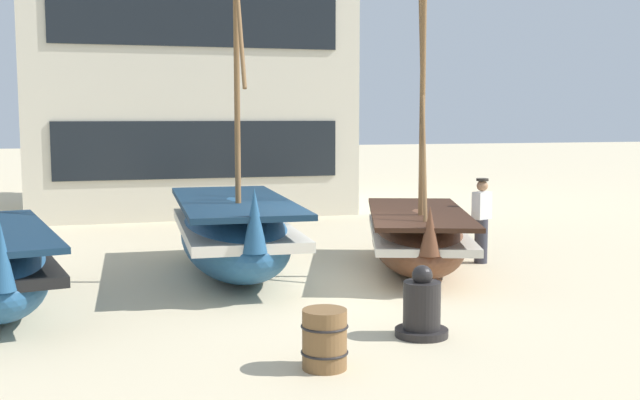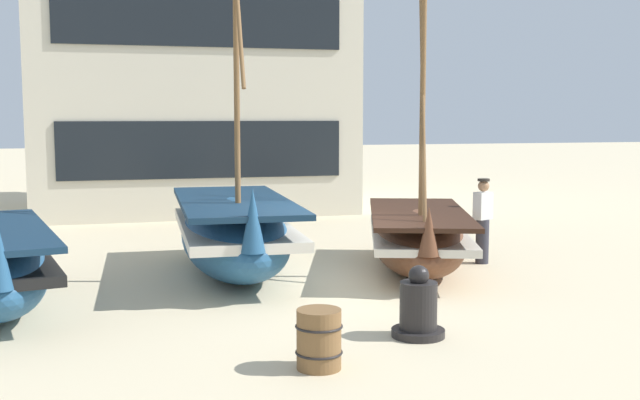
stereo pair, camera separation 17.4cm
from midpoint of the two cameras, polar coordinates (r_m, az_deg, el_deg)
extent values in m
plane|color=beige|center=(13.09, 1.52, -6.57)|extent=(120.00, 120.00, 0.00)
ellipsoid|color=#23517A|center=(14.13, -6.05, -2.74)|extent=(2.05, 5.19, 1.41)
cube|color=silver|center=(14.10, -6.06, -2.03)|extent=(2.07, 4.99, 0.17)
cube|color=#132C43|center=(14.04, -6.08, -0.13)|extent=(2.11, 5.09, 0.10)
cone|color=#23517A|center=(11.62, -4.59, -1.53)|extent=(0.39, 0.39, 0.99)
cylinder|color=brown|center=(13.36, -5.87, 10.79)|extent=(0.10, 0.10, 5.97)
cube|color=brown|center=(14.44, -6.26, -0.57)|extent=(1.80, 0.22, 0.06)
ellipsoid|color=brown|center=(14.57, 7.66, -3.02)|extent=(3.03, 4.85, 1.14)
cube|color=silver|center=(14.55, 7.66, -2.47)|extent=(2.99, 4.68, 0.14)
cube|color=#351E13|center=(14.49, 7.69, -0.98)|extent=(3.05, 4.77, 0.08)
cone|color=brown|center=(12.35, 8.49, -2.32)|extent=(0.43, 0.43, 0.80)
cylinder|color=brown|center=(13.81, 8.00, 6.83)|extent=(0.10, 0.10, 4.52)
cylinder|color=brown|center=(13.82, 8.01, 7.88)|extent=(0.63, 1.75, 4.41)
cube|color=brown|center=(14.85, 7.57, -1.29)|extent=(1.59, 0.65, 0.06)
cylinder|color=#33333D|center=(15.52, 12.29, -3.02)|extent=(0.26, 0.26, 0.88)
cube|color=silver|center=(15.42, 12.35, -0.42)|extent=(0.42, 0.34, 0.54)
sphere|color=#A87A56|center=(15.38, 12.39, 1.03)|extent=(0.22, 0.22, 0.22)
cylinder|color=#2D2823|center=(15.37, 12.40, 1.47)|extent=(0.24, 0.24, 0.05)
cylinder|color=black|center=(10.41, 7.78, -9.75)|extent=(0.71, 0.71, 0.10)
cylinder|color=black|center=(10.31, 7.81, -7.79)|extent=(0.50, 0.50, 0.63)
sphere|color=black|center=(10.22, 7.85, -5.59)|extent=(0.27, 0.27, 0.27)
cylinder|color=brown|center=(8.98, 0.48, -10.31)|extent=(0.52, 0.52, 0.70)
torus|color=black|center=(8.94, 0.49, -9.37)|extent=(0.56, 0.56, 0.03)
torus|color=black|center=(9.03, 0.48, -11.25)|extent=(0.56, 0.56, 0.03)
cube|color=beige|center=(24.88, -9.47, 11.92)|extent=(9.27, 6.73, 10.76)
cube|color=black|center=(21.40, -8.43, 3.72)|extent=(7.78, 0.06, 1.58)
cube|color=black|center=(21.54, -8.59, 13.30)|extent=(7.78, 0.06, 1.58)
camera|label=1|loc=(0.09, -89.64, 0.04)|focal=43.02mm
camera|label=2|loc=(0.09, 90.36, -0.04)|focal=43.02mm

